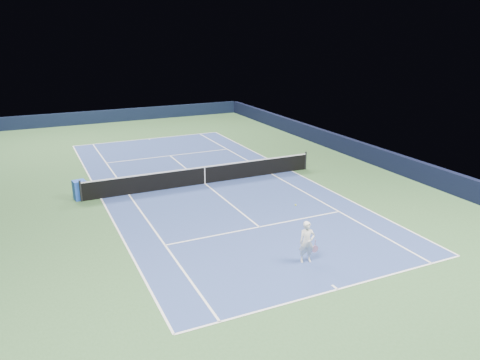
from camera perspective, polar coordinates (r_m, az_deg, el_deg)
name	(u,v)px	position (r m, az deg, el deg)	size (l,w,h in m)	color
ground	(205,184)	(25.35, -4.30, -0.45)	(40.00, 40.00, 0.00)	#32572F
wall_far	(126,115)	(43.81, -13.75, 7.72)	(22.00, 0.35, 1.10)	black
wall_right	(365,152)	(30.57, 15.00, 3.28)	(0.35, 40.00, 1.10)	black
court_surface	(205,184)	(25.35, -4.30, -0.45)	(10.97, 23.77, 0.01)	navy
baseline_far	(149,139)	(36.31, -11.07, 4.96)	(10.97, 0.08, 0.00)	white
baseline_near	(338,289)	(15.77, 11.82, -12.92)	(10.97, 0.08, 0.00)	white
sideline_doubles_right	(292,171)	(27.66, 6.36, 1.10)	(0.08, 23.77, 0.00)	white
sideline_doubles_left	(101,198)	(24.08, -16.58, -2.17)	(0.08, 23.77, 0.00)	white
sideline_singles_right	(272,174)	(27.00, 3.88, 0.74)	(0.08, 23.77, 0.00)	white
sideline_singles_left	(129,194)	(24.28, -13.40, -1.73)	(0.08, 23.77, 0.00)	white
service_line_far	(170,156)	(31.17, -8.53, 2.95)	(8.23, 0.08, 0.00)	white
service_line_near	(259,227)	(19.88, 2.37, -5.74)	(8.23, 0.08, 0.00)	white
center_service_line	(205,184)	(25.35, -4.30, -0.43)	(0.08, 12.80, 0.00)	white
center_mark_far	(149,139)	(36.17, -11.01, 4.92)	(0.08, 0.30, 0.00)	white
center_mark_near	(335,287)	(15.87, 11.49, -12.68)	(0.08, 0.30, 0.00)	white
tennis_net	(205,175)	(25.19, -4.32, 0.64)	(12.90, 0.10, 1.07)	black
sponsor_cube	(80,190)	(24.17, -18.94, -1.15)	(0.66, 0.62, 0.96)	blue
tennis_player	(307,242)	(16.92, 8.17, -7.50)	(0.78, 1.29, 1.85)	white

